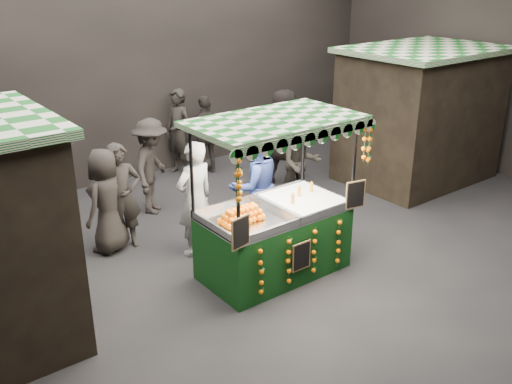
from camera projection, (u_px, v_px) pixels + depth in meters
ground at (300, 272)px, 8.01m from camera, size 12.00×12.00×0.00m
market_hall at (308, 24)px, 6.75m from camera, size 12.10×10.10×5.05m
neighbour_stall_right at (419, 114)px, 11.11m from camera, size 3.00×2.20×2.60m
juice_stall at (276, 228)px, 7.75m from camera, size 2.29×1.35×2.22m
vendor_grey at (195, 199)px, 8.23m from camera, size 0.68×0.50×1.75m
vendor_blue at (254, 186)px, 8.66m from camera, size 0.91×0.74×1.77m
shopper_0 at (121, 197)px, 8.46m from camera, size 0.67×0.51×1.64m
shopper_1 at (300, 163)px, 10.03m from camera, size 0.92×0.84×1.54m
shopper_2 at (207, 135)px, 11.56m from camera, size 0.96×0.43×1.61m
shopper_3 at (152, 166)px, 9.69m from camera, size 1.20×1.20×1.67m
shopper_4 at (107, 201)px, 8.36m from camera, size 0.93×0.85×1.60m
shopper_5 at (284, 137)px, 10.94m from camera, size 1.44×1.76×1.89m
shopper_6 at (178, 132)px, 11.50m from camera, size 0.55×0.71×1.76m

